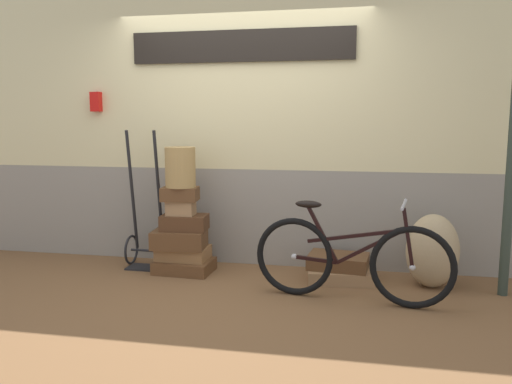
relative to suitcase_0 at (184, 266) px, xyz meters
name	(u,v)px	position (x,y,z in m)	size (l,w,h in m)	color
ground	(224,290)	(0.49, -0.35, -0.09)	(8.82, 5.20, 0.06)	brown
station_building	(245,128)	(0.50, 0.49, 1.32)	(6.82, 0.74, 2.76)	gray
suitcase_0	(184,266)	(0.00, 0.00, 0.00)	(0.54, 0.39, 0.12)	brown
suitcase_1	(183,253)	(-0.02, 0.04, 0.12)	(0.48, 0.33, 0.12)	olive
suitcase_2	(179,239)	(-0.04, -0.01, 0.27)	(0.50, 0.33, 0.17)	brown
suitcase_3	(185,222)	(0.00, 0.03, 0.43)	(0.44, 0.27, 0.15)	#4C2D19
suitcase_4	(181,208)	(-0.03, 0.01, 0.57)	(0.26, 0.18, 0.14)	#9E754C
suitcase_5	(180,194)	(-0.03, 0.01, 0.70)	(0.34, 0.23, 0.13)	brown
suitcase_6	(341,275)	(1.51, 0.02, 0.00)	(0.61, 0.40, 0.11)	#9E754C
suitcase_7	(338,261)	(1.47, 0.04, 0.11)	(0.54, 0.37, 0.13)	brown
wicker_basket	(180,167)	(-0.03, 0.02, 0.96)	(0.29, 0.29, 0.38)	#A8844C
luggage_trolley	(146,235)	(-0.45, 0.14, 0.26)	(0.37, 0.37, 1.37)	black
burlap_sack	(432,251)	(2.29, -0.01, 0.27)	(0.45, 0.39, 0.65)	tan
bicycle	(350,259)	(1.59, -0.51, 0.29)	(1.60, 0.46, 0.83)	black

